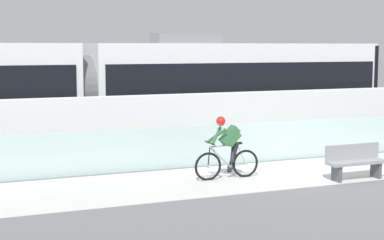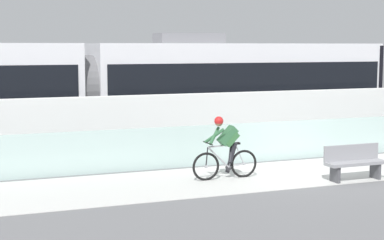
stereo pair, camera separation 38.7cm
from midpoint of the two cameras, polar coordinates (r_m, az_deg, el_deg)
ground_plane at (r=17.06m, az=11.51°, el=-4.69°), size 200.00×200.00×0.00m
bike_path_deck at (r=17.06m, az=11.51°, el=-4.67°), size 32.00×3.20×0.01m
glass_parapet at (r=18.52m, az=8.47°, el=-1.91°), size 32.00×0.05×1.15m
concrete_barrier_wall at (r=20.04m, az=5.95°, el=-0.14°), size 32.00×0.36×1.90m
tram_rail_near at (r=22.38m, az=3.04°, el=-1.83°), size 32.00×0.08×0.01m
tram_rail_far at (r=23.69m, az=1.62°, el=-1.34°), size 32.00×0.08×0.01m
tram at (r=21.41m, az=-9.28°, el=2.79°), size 22.56×2.54×3.81m
cyclist_on_bike at (r=15.72m, az=3.79°, el=-2.64°), size 1.77×0.58×1.61m
bench at (r=16.18m, az=15.32°, el=-3.69°), size 1.60×0.45×0.89m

